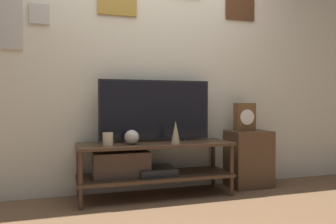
% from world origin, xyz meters
% --- Properties ---
extents(ground_plane, '(12.00, 12.00, 0.00)m').
position_xyz_m(ground_plane, '(0.00, 0.00, 0.00)').
color(ground_plane, brown).
extents(wall_back, '(6.40, 0.08, 2.70)m').
position_xyz_m(wall_back, '(-0.00, 0.57, 1.36)').
color(wall_back, beige).
rests_on(wall_back, ground_plane).
extents(media_console, '(1.50, 0.48, 0.53)m').
position_xyz_m(media_console, '(-0.13, 0.28, 0.33)').
color(media_console, '#422D1E').
rests_on(media_console, ground_plane).
extents(television, '(1.14, 0.05, 0.62)m').
position_xyz_m(television, '(0.03, 0.38, 0.84)').
color(television, black).
rests_on(television, media_console).
extents(vase_slim_bronze, '(0.09, 0.09, 0.22)m').
position_xyz_m(vase_slim_bronze, '(0.16, 0.13, 0.63)').
color(vase_slim_bronze, tan).
rests_on(vase_slim_bronze, media_console).
extents(vase_round_glass, '(0.14, 0.14, 0.14)m').
position_xyz_m(vase_round_glass, '(-0.25, 0.22, 0.59)').
color(vase_round_glass, beige).
rests_on(vase_round_glass, media_console).
extents(candle_jar, '(0.09, 0.09, 0.12)m').
position_xyz_m(candle_jar, '(-0.47, 0.21, 0.59)').
color(candle_jar, beige).
rests_on(candle_jar, media_console).
extents(side_table, '(0.45, 0.34, 0.61)m').
position_xyz_m(side_table, '(1.08, 0.35, 0.31)').
color(side_table, '#513823').
rests_on(side_table, ground_plane).
extents(mantel_clock, '(0.22, 0.11, 0.30)m').
position_xyz_m(mantel_clock, '(1.02, 0.34, 0.76)').
color(mantel_clock, brown).
rests_on(mantel_clock, side_table).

